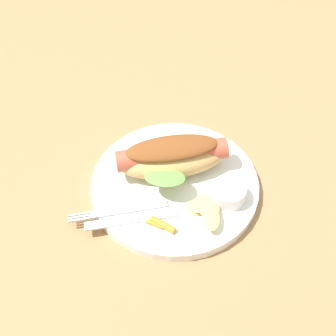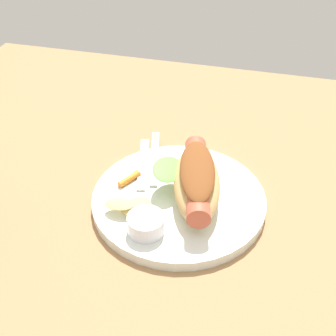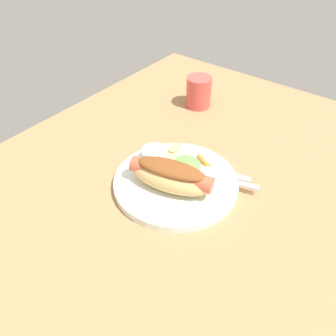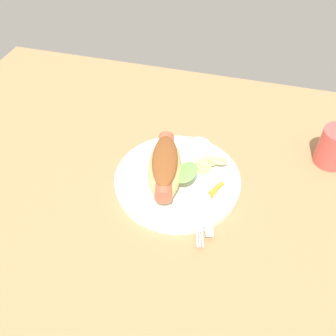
# 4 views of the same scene
# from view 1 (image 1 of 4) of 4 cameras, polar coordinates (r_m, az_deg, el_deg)

# --- Properties ---
(ground_plane) EXTENTS (1.20, 0.90, 0.02)m
(ground_plane) POSITION_cam_1_polar(r_m,az_deg,el_deg) (0.74, -0.94, -0.84)
(ground_plane) COLOR #9E754C
(plate) EXTENTS (0.26, 0.26, 0.02)m
(plate) POSITION_cam_1_polar(r_m,az_deg,el_deg) (0.71, 0.85, -2.15)
(plate) COLOR white
(plate) RESTS_ON ground_plane
(hot_dog) EXTENTS (0.12, 0.18, 0.06)m
(hot_dog) POSITION_cam_1_polar(r_m,az_deg,el_deg) (0.69, 0.48, 1.43)
(hot_dog) COLOR tan
(hot_dog) RESTS_ON plate
(sauce_ramekin) EXTENTS (0.05, 0.05, 0.03)m
(sauce_ramekin) POSITION_cam_1_polar(r_m,az_deg,el_deg) (0.68, 7.53, -3.10)
(sauce_ramekin) COLOR white
(sauce_ramekin) RESTS_ON plate
(fork) EXTENTS (0.05, 0.14, 0.00)m
(fork) POSITION_cam_1_polar(r_m,az_deg,el_deg) (0.67, -5.92, -5.29)
(fork) COLOR silver
(fork) RESTS_ON plate
(knife) EXTENTS (0.05, 0.13, 0.00)m
(knife) POSITION_cam_1_polar(r_m,az_deg,el_deg) (0.66, -4.62, -6.40)
(knife) COLOR silver
(knife) RESTS_ON plate
(chips_pile) EXTENTS (0.08, 0.06, 0.02)m
(chips_pile) POSITION_cam_1_polar(r_m,az_deg,el_deg) (0.66, 4.62, -5.02)
(chips_pile) COLOR #DBC16F
(chips_pile) RESTS_ON plate
(carrot_garnish) EXTENTS (0.03, 0.04, 0.01)m
(carrot_garnish) POSITION_cam_1_polar(r_m,az_deg,el_deg) (0.65, -0.80, -7.04)
(carrot_garnish) COLOR orange
(carrot_garnish) RESTS_ON plate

